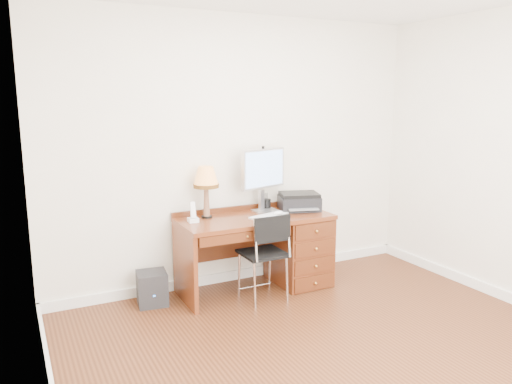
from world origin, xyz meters
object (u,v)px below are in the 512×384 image
equipment_box (152,288)px  monitor (264,172)px  desk (283,245)px  phone (193,216)px  chair (266,248)px  printer (299,201)px  leg_lamp (206,180)px

equipment_box → monitor: bearing=10.9°
monitor → equipment_box: size_ratio=2.06×
desk → phone: bearing=176.4°
chair → phone: bearing=148.3°
desk → printer: 0.48m
chair → equipment_box: chair is taller
monitor → printer: size_ratio=1.35×
monitor → phone: (-0.80, -0.11, -0.35)m
monitor → equipment_box: 1.57m
monitor → chair: monitor is taller
chair → equipment_box: size_ratio=2.73×
monitor → phone: bearing=171.3°
printer → leg_lamp: leg_lamp is taller
leg_lamp → equipment_box: size_ratio=1.61×
monitor → leg_lamp: size_ratio=1.28×
monitor → printer: bearing=-34.5°
monitor → chair: bearing=-131.9°
leg_lamp → chair: bearing=-48.9°
phone → leg_lamp: bearing=32.7°
monitor → chair: 0.83m
phone → chair: size_ratio=0.23×
phone → chair: bearing=-29.6°
printer → phone: size_ratio=2.48×
desk → phone: phone is taller
leg_lamp → phone: (-0.18, -0.10, -0.31)m
printer → leg_lamp: 1.02m
printer → equipment_box: (-1.56, 0.04, -0.68)m
monitor → desk: bearing=-68.2°
chair → equipment_box: 1.12m
phone → equipment_box: bearing=177.0°
printer → equipment_box: printer is taller
leg_lamp → desk: bearing=-12.0°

